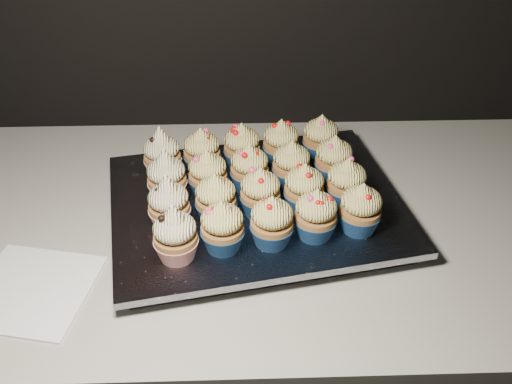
# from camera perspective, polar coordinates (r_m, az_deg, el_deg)

# --- Properties ---
(worktop) EXTENTS (2.44, 0.64, 0.04)m
(worktop) POSITION_cam_1_polar(r_m,az_deg,el_deg) (0.96, -5.83, -3.17)
(worktop) COLOR beige
(worktop) RESTS_ON cabinet
(napkin) EXTENTS (0.19, 0.19, 0.00)m
(napkin) POSITION_cam_1_polar(r_m,az_deg,el_deg) (0.87, -21.54, -9.12)
(napkin) COLOR white
(napkin) RESTS_ON worktop
(baking_tray) EXTENTS (0.47, 0.39, 0.02)m
(baking_tray) POSITION_cam_1_polar(r_m,az_deg,el_deg) (0.93, -0.00, -1.93)
(baking_tray) COLOR black
(baking_tray) RESTS_ON worktop
(foil_lining) EXTENTS (0.52, 0.44, 0.01)m
(foil_lining) POSITION_cam_1_polar(r_m,az_deg,el_deg) (0.92, -0.00, -1.10)
(foil_lining) COLOR silver
(foil_lining) RESTS_ON baking_tray
(cupcake_0) EXTENTS (0.06, 0.06, 0.10)m
(cupcake_0) POSITION_cam_1_polar(r_m,az_deg,el_deg) (0.80, -8.08, -4.28)
(cupcake_0) COLOR red
(cupcake_0) RESTS_ON foil_lining
(cupcake_1) EXTENTS (0.06, 0.06, 0.08)m
(cupcake_1) POSITION_cam_1_polar(r_m,az_deg,el_deg) (0.81, -3.39, -3.52)
(cupcake_1) COLOR navy
(cupcake_1) RESTS_ON foil_lining
(cupcake_2) EXTENTS (0.06, 0.06, 0.08)m
(cupcake_2) POSITION_cam_1_polar(r_m,az_deg,el_deg) (0.81, 1.60, -3.02)
(cupcake_2) COLOR navy
(cupcake_2) RESTS_ON foil_lining
(cupcake_3) EXTENTS (0.06, 0.06, 0.08)m
(cupcake_3) POSITION_cam_1_polar(r_m,az_deg,el_deg) (0.83, 6.00, -2.29)
(cupcake_3) COLOR navy
(cupcake_3) RESTS_ON foil_lining
(cupcake_4) EXTENTS (0.06, 0.06, 0.08)m
(cupcake_4) POSITION_cam_1_polar(r_m,az_deg,el_deg) (0.85, 10.41, -1.68)
(cupcake_4) COLOR navy
(cupcake_4) RESTS_ON foil_lining
(cupcake_5) EXTENTS (0.06, 0.06, 0.10)m
(cupcake_5) POSITION_cam_1_polar(r_m,az_deg,el_deg) (0.85, -8.71, -1.21)
(cupcake_5) COLOR red
(cupcake_5) RESTS_ON foil_lining
(cupcake_6) EXTENTS (0.06, 0.06, 0.08)m
(cupcake_6) POSITION_cam_1_polar(r_m,az_deg,el_deg) (0.86, -4.04, -0.71)
(cupcake_6) COLOR navy
(cupcake_6) RESTS_ON foil_lining
(cupcake_7) EXTENTS (0.06, 0.06, 0.08)m
(cupcake_7) POSITION_cam_1_polar(r_m,az_deg,el_deg) (0.87, 0.45, -0.08)
(cupcake_7) COLOR navy
(cupcake_7) RESTS_ON foil_lining
(cupcake_8) EXTENTS (0.06, 0.06, 0.08)m
(cupcake_8) POSITION_cam_1_polar(r_m,az_deg,el_deg) (0.88, 4.83, 0.34)
(cupcake_8) COLOR navy
(cupcake_8) RESTS_ON foil_lining
(cupcake_9) EXTENTS (0.06, 0.06, 0.08)m
(cupcake_9) POSITION_cam_1_polar(r_m,az_deg,el_deg) (0.90, 9.03, 0.87)
(cupcake_9) COLOR navy
(cupcake_9) RESTS_ON foil_lining
(cupcake_10) EXTENTS (0.06, 0.06, 0.10)m
(cupcake_10) POSITION_cam_1_polar(r_m,az_deg,el_deg) (0.91, -8.92, 1.46)
(cupcake_10) COLOR red
(cupcake_10) RESTS_ON foil_lining
(cupcake_11) EXTENTS (0.06, 0.06, 0.08)m
(cupcake_11) POSITION_cam_1_polar(r_m,az_deg,el_deg) (0.91, -4.84, 1.76)
(cupcake_11) COLOR navy
(cupcake_11) RESTS_ON foil_lining
(cupcake_12) EXTENTS (0.06, 0.06, 0.08)m
(cupcake_12) POSITION_cam_1_polar(r_m,az_deg,el_deg) (0.92, -0.66, 2.37)
(cupcake_12) COLOR navy
(cupcake_12) RESTS_ON foil_lining
(cupcake_13) EXTENTS (0.06, 0.06, 0.08)m
(cupcake_13) POSITION_cam_1_polar(r_m,az_deg,el_deg) (0.93, 3.55, 2.73)
(cupcake_13) COLOR navy
(cupcake_13) RESTS_ON foil_lining
(cupcake_14) EXTENTS (0.06, 0.06, 0.08)m
(cupcake_14) POSITION_cam_1_polar(r_m,az_deg,el_deg) (0.95, 7.78, 3.24)
(cupcake_14) COLOR navy
(cupcake_14) RESTS_ON foil_lining
(cupcake_15) EXTENTS (0.06, 0.06, 0.10)m
(cupcake_15) POSITION_cam_1_polar(r_m,az_deg,el_deg) (0.97, -9.38, 3.72)
(cupcake_15) COLOR red
(cupcake_15) RESTS_ON foil_lining
(cupcake_16) EXTENTS (0.06, 0.06, 0.08)m
(cupcake_16) POSITION_cam_1_polar(r_m,az_deg,el_deg) (0.97, -5.43, 4.01)
(cupcake_16) COLOR navy
(cupcake_16) RESTS_ON foil_lining
(cupcake_17) EXTENTS (0.06, 0.06, 0.08)m
(cupcake_17) POSITION_cam_1_polar(r_m,az_deg,el_deg) (0.98, -1.42, 4.53)
(cupcake_17) COLOR navy
(cupcake_17) RESTS_ON foil_lining
(cupcake_18) EXTENTS (0.06, 0.06, 0.08)m
(cupcake_18) POSITION_cam_1_polar(r_m,az_deg,el_deg) (0.99, 2.51, 4.93)
(cupcake_18) COLOR navy
(cupcake_18) RESTS_ON foil_lining
(cupcake_19) EXTENTS (0.06, 0.06, 0.08)m
(cupcake_19) POSITION_cam_1_polar(r_m,az_deg,el_deg) (1.01, 6.48, 5.39)
(cupcake_19) COLOR navy
(cupcake_19) RESTS_ON foil_lining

